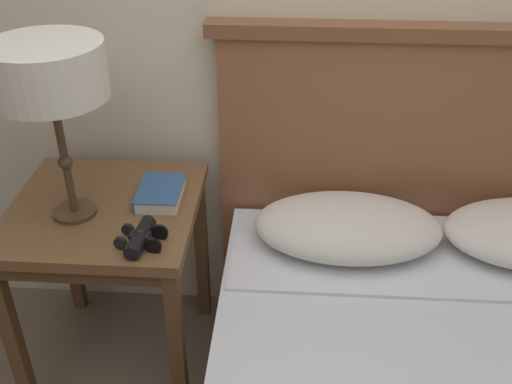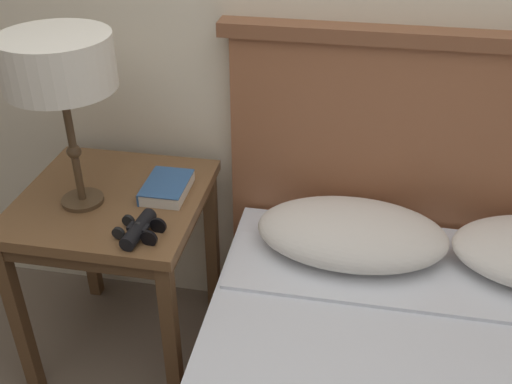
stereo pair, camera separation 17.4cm
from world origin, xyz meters
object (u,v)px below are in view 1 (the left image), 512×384
Objects in this scene: nightstand at (107,228)px; book_on_nightstand at (160,193)px; table_lamp at (48,75)px; binoculars_pair at (141,237)px.

book_on_nightstand is (0.17, 0.05, 0.11)m from nightstand.
binoculars_pair is at bearing -30.20° from table_lamp.
book_on_nightstand is at bearing 22.30° from table_lamp.
nightstand is 1.25× the size of table_lamp.
table_lamp reaches higher than book_on_nightstand.
table_lamp is 0.50m from book_on_nightstand.
book_on_nightstand is at bearing 88.79° from binoculars_pair.
nightstand is at bearing -163.93° from book_on_nightstand.
table_lamp is at bearing -145.04° from nightstand.
table_lamp is 3.28× the size of binoculars_pair.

